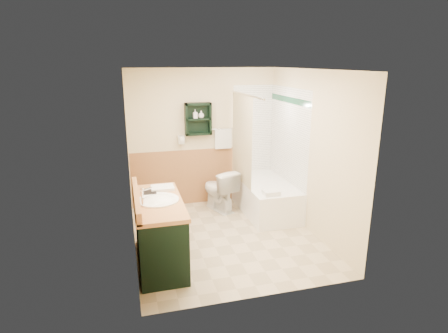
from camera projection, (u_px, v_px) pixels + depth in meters
floor at (225, 237)px, 5.53m from camera, size 3.00×3.00×0.00m
back_wall at (203, 138)px, 6.61m from camera, size 2.60×0.04×2.40m
left_wall at (128, 165)px, 4.87m from camera, size 0.04×3.00×2.40m
right_wall at (311, 153)px, 5.53m from camera, size 0.04×3.00×2.40m
ceiling at (226, 68)px, 4.87m from camera, size 2.60×3.00×0.04m
wainscot_left at (134, 215)px, 5.07m from camera, size 2.98×2.98×1.00m
wainscot_back at (204, 176)px, 6.77m from camera, size 2.58×2.58×1.00m
mirror_frame at (132, 152)px, 4.29m from camera, size 1.30×1.30×1.00m
mirror_glass at (132, 152)px, 4.29m from camera, size 1.20×1.20×0.90m
tile_right at (287, 151)px, 6.26m from camera, size 1.50×1.50×2.10m
tile_back at (258, 143)px, 6.87m from camera, size 0.95×0.95×2.10m
tile_accent at (289, 100)px, 6.02m from camera, size 1.50×1.50×0.10m
wall_shelf at (198, 119)px, 6.38m from camera, size 0.45×0.15×0.55m
hair_dryer at (181, 140)px, 6.43m from camera, size 0.10×0.24×0.18m
towel_bar at (223, 129)px, 6.59m from camera, size 0.40×0.06×0.40m
curtain_rod at (246, 95)px, 5.81m from camera, size 0.03×1.60×0.03m
shower_curtain at (242, 146)px, 6.20m from camera, size 1.05×1.05×1.70m
vanity at (160, 232)px, 4.73m from camera, size 0.59×1.34×0.85m
bathtub at (266, 197)px, 6.39m from camera, size 0.79×1.50×0.53m
toilet at (219, 190)px, 6.45m from camera, size 0.63×0.83×0.72m
counter_towel at (162, 188)px, 5.01m from camera, size 0.30×0.24×0.04m
vanity_book at (142, 185)px, 4.82m from camera, size 0.17×0.02×0.23m
tub_towel at (271, 193)px, 5.72m from camera, size 0.24×0.20×0.07m
soap_bottle_a at (195, 116)px, 6.35m from camera, size 0.08×0.15×0.07m
soap_bottle_b at (201, 115)px, 6.37m from camera, size 0.10×0.13×0.10m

